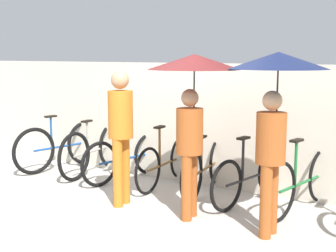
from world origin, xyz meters
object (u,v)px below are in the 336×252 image
parked_bicycle_2 (126,157)px  pedestrian_center (193,86)px  pedestrian_trailing (276,89)px  pedestrian_leading (121,127)px  parked_bicycle_3 (166,162)px  parked_bicycle_1 (95,150)px  parked_bicycle_5 (251,176)px  parked_bicycle_6 (303,181)px  parked_bicycle_4 (206,167)px  parked_bicycle_0 (61,146)px

parked_bicycle_2 → pedestrian_center: bearing=-106.3°
pedestrian_trailing → pedestrian_leading: bearing=-175.9°
parked_bicycle_3 → pedestrian_leading: (-0.01, -1.08, 0.67)m
parked_bicycle_1 → pedestrian_trailing: (3.38, -0.98, 1.19)m
parked_bicycle_5 → parked_bicycle_6: 0.69m
parked_bicycle_4 → parked_bicycle_5: bearing=-100.8°
parked_bicycle_0 → parked_bicycle_2: parked_bicycle_2 is taller
parked_bicycle_1 → pedestrian_leading: bearing=-132.8°
parked_bicycle_2 → pedestrian_leading: (0.68, -1.02, 0.67)m
parked_bicycle_5 → pedestrian_center: (-0.41, -0.88, 1.24)m
parked_bicycle_5 → parked_bicycle_3: bearing=97.6°
parked_bicycle_0 → parked_bicycle_1: size_ratio=0.98×
parked_bicycle_2 → parked_bicycle_6: parked_bicycle_2 is taller
parked_bicycle_2 → parked_bicycle_5: size_ratio=0.99×
pedestrian_leading → pedestrian_center: bearing=1.0°
parked_bicycle_6 → pedestrian_center: 1.86m
parked_bicycle_2 → parked_bicycle_5: (2.07, -0.01, -0.01)m
parked_bicycle_0 → parked_bicycle_1: parked_bicycle_0 is taller
parked_bicycle_4 → parked_bicycle_6: bearing=-98.6°
parked_bicycle_4 → parked_bicycle_0: bearing=84.8°
parked_bicycle_2 → parked_bicycle_5: 2.07m
parked_bicycle_0 → parked_bicycle_1: 0.69m
parked_bicycle_2 → pedestrian_center: 2.26m
pedestrian_leading → pedestrian_trailing: (2.00, 0.09, 0.56)m
parked_bicycle_2 → parked_bicycle_3: size_ratio=1.01×
parked_bicycle_3 → pedestrian_center: size_ratio=0.86×
parked_bicycle_0 → parked_bicycle_5: size_ratio=1.04×
parked_bicycle_6 → pedestrian_leading: size_ratio=1.02×
parked_bicycle_3 → parked_bicycle_5: (1.38, -0.08, -0.01)m
parked_bicycle_2 → parked_bicycle_4: size_ratio=0.96×
pedestrian_leading → parked_bicycle_6: bearing=19.6°
parked_bicycle_0 → parked_bicycle_4: bearing=-76.8°
parked_bicycle_2 → pedestrian_center: size_ratio=0.87×
pedestrian_leading → parked_bicycle_2: bearing=117.7°
parked_bicycle_2 → parked_bicycle_3: bearing=-72.7°
parked_bicycle_5 → pedestrian_leading: pedestrian_leading is taller
parked_bicycle_2 → parked_bicycle_3: (0.69, 0.06, 0.00)m
pedestrian_leading → pedestrian_trailing: pedestrian_trailing is taller
parked_bicycle_1 → parked_bicycle_0: bearing=90.5°
parked_bicycle_1 → pedestrian_trailing: 3.71m
parked_bicycle_2 → parked_bicycle_6: bearing=-78.4°
parked_bicycle_0 → pedestrian_trailing: bearing=-90.6°
parked_bicycle_1 → pedestrian_trailing: size_ratio=0.92×
parked_bicycle_6 → pedestrian_leading: pedestrian_leading is taller
pedestrian_leading → parked_bicycle_0: bearing=147.9°
parked_bicycle_1 → parked_bicycle_5: (2.77, -0.07, -0.04)m
parked_bicycle_5 → pedestrian_center: bearing=166.1°
pedestrian_leading → pedestrian_center: pedestrian_center is taller
parked_bicycle_4 → parked_bicycle_6: size_ratio=0.99×
parked_bicycle_0 → parked_bicycle_3: (2.07, 0.07, -0.04)m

